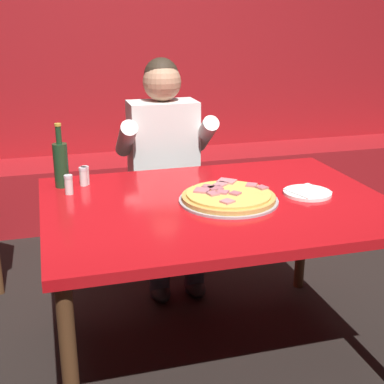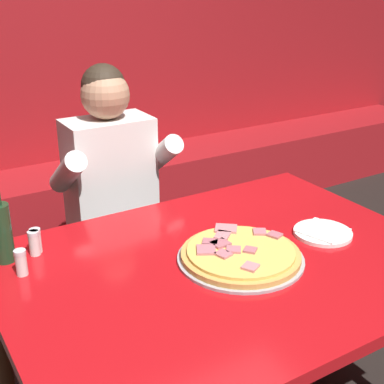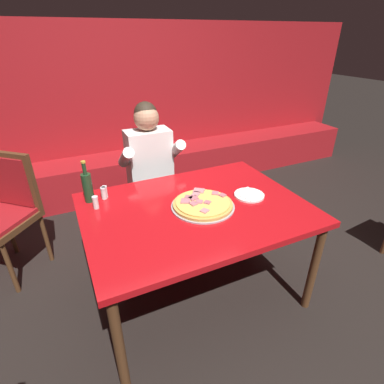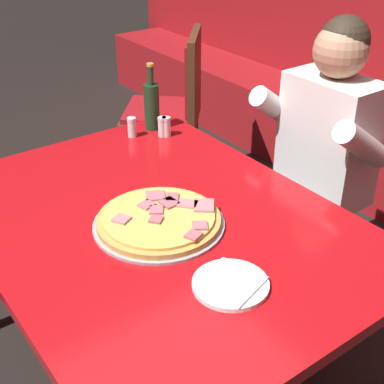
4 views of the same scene
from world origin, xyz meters
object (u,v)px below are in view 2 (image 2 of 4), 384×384
object	(u,v)px
shaker_black_pepper	(36,242)
shaker_parmesan	(21,264)
diner_seated_blue_shirt	(119,196)
pizza	(240,255)
main_dining_table	(226,278)
shaker_oregano	(34,244)
beer_bottle	(1,230)
plate_white_paper	(323,232)

from	to	relation	value
shaker_black_pepper	shaker_parmesan	bearing A→B (deg)	-123.91
shaker_parmesan	diner_seated_blue_shirt	bearing A→B (deg)	42.85
pizza	shaker_parmesan	size ratio (longest dim) A/B	4.87
main_dining_table	shaker_parmesan	bearing A→B (deg)	156.21
pizza	shaker_black_pepper	xyz separation A→B (m)	(-0.56, 0.40, 0.02)
main_dining_table	shaker_oregano	xyz separation A→B (m)	(-0.52, 0.37, 0.11)
shaker_oregano	beer_bottle	bearing A→B (deg)	173.66
beer_bottle	shaker_black_pepper	size ratio (longest dim) A/B	3.40
shaker_black_pepper	diner_seated_blue_shirt	distance (m)	0.62
plate_white_paper	shaker_black_pepper	world-z (taller)	shaker_black_pepper
shaker_parmesan	diner_seated_blue_shirt	xyz separation A→B (m)	(0.56, 0.52, -0.08)
pizza	diner_seated_blue_shirt	distance (m)	0.80
main_dining_table	shaker_oregano	size ratio (longest dim) A/B	16.83
diner_seated_blue_shirt	plate_white_paper	bearing A→B (deg)	-61.15
pizza	shaker_black_pepper	world-z (taller)	shaker_black_pepper
pizza	plate_white_paper	bearing A→B (deg)	-1.28
shaker_black_pepper	diner_seated_blue_shirt	xyz separation A→B (m)	(0.48, 0.40, -0.08)
pizza	plate_white_paper	world-z (taller)	pizza
diner_seated_blue_shirt	main_dining_table	bearing A→B (deg)	-87.26
pizza	diner_seated_blue_shirt	size ratio (longest dim) A/B	0.33
shaker_black_pepper	diner_seated_blue_shirt	size ratio (longest dim) A/B	0.07
beer_bottle	main_dining_table	bearing A→B (deg)	-31.55
beer_bottle	shaker_black_pepper	xyz separation A→B (m)	(0.11, 0.00, -0.07)
shaker_black_pepper	shaker_oregano	world-z (taller)	same
beer_bottle	plate_white_paper	bearing A→B (deg)	-21.58
main_dining_table	shaker_black_pepper	xyz separation A→B (m)	(-0.51, 0.38, 0.11)
shaker_oregano	shaker_parmesan	distance (m)	0.13
pizza	shaker_black_pepper	size ratio (longest dim) A/B	4.87
beer_bottle	shaker_black_pepper	bearing A→B (deg)	2.42
beer_bottle	shaker_oregano	distance (m)	0.12
main_dining_table	shaker_black_pepper	size ratio (longest dim) A/B	16.83
main_dining_table	shaker_black_pepper	distance (m)	0.65
pizza	main_dining_table	bearing A→B (deg)	158.25
plate_white_paper	shaker_parmesan	distance (m)	1.04
shaker_black_pepper	shaker_oregano	distance (m)	0.02
main_dining_table	beer_bottle	size ratio (longest dim) A/B	4.96
pizza	plate_white_paper	distance (m)	0.36
shaker_oregano	main_dining_table	bearing A→B (deg)	-35.20
pizza	shaker_parmesan	distance (m)	0.70
main_dining_table	shaker_parmesan	xyz separation A→B (m)	(-0.59, 0.26, 0.11)
shaker_parmesan	shaker_oregano	bearing A→B (deg)	56.07
pizza	diner_seated_blue_shirt	bearing A→B (deg)	95.79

